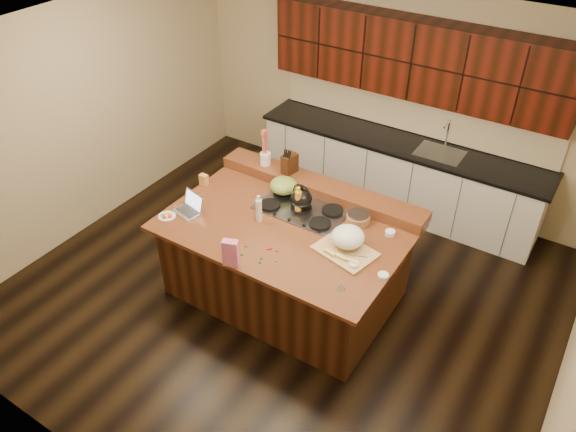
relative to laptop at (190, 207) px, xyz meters
The scene contains 31 objects.
room 1.08m from the laptop, 18.71° to the left, with size 5.52×5.02×2.72m.
island 1.13m from the laptop, 18.71° to the left, with size 2.40×1.60×0.92m.
back_ledge 1.40m from the laptop, 46.98° to the left, with size 2.40×0.30×0.12m, color black.
cooktop 1.14m from the laptop, 33.13° to the left, with size 0.92×0.52×0.05m.
back_counter 2.84m from the laptop, 63.78° to the left, with size 3.70×0.66×2.40m.
kettle 1.14m from the laptop, 33.13° to the left, with size 0.22×0.22×0.20m, color black.
green_bowl 1.00m from the laptop, 48.99° to the left, with size 0.30×0.30×0.16m, color olive.
laptop is the anchor object (origin of this frame).
oil_bottle 1.11m from the laptop, 29.98° to the left, with size 0.07×0.07×0.27m, color #C27D22.
vinegar_bottle 0.74m from the laptop, 19.20° to the left, with size 0.06×0.06×0.25m, color silver.
wooden_tray 1.67m from the laptop, 11.35° to the left, with size 0.62×0.51×0.22m.
ramekin_a 2.11m from the laptop, ahead, with size 0.10×0.10×0.04m, color white.
ramekin_b 1.82m from the laptop, ahead, with size 0.10×0.10×0.04m, color white.
ramekin_c 2.04m from the laptop, 21.29° to the left, with size 0.10×0.10×0.04m, color white.
strainer_bowl 1.72m from the laptop, 26.00° to the left, with size 0.24×0.24×0.09m, color #996B3F.
kitchen_timer 1.87m from the laptop, ahead, with size 0.08×0.08×0.07m, color silver.
pink_bag 0.97m from the laptop, 26.86° to the right, with size 0.14×0.08×0.27m, color pink.
candy_plate 0.25m from the laptop, 122.74° to the right, with size 0.18×0.18×0.01m, color white.
package_box 0.50m from the laptop, 113.00° to the left, with size 0.09×0.06×0.13m, color #CE9148.
utensil_crock 1.06m from the laptop, 76.85° to the left, with size 0.12×0.12×0.14m, color white.
knife_block 1.18m from the laptop, 61.31° to the left, with size 0.11×0.18×0.22m, color black.
gumdrop_0 1.05m from the laptop, ahead, with size 0.02×0.02×0.02m, color red.
gumdrop_1 0.85m from the laptop, 11.25° to the right, with size 0.02×0.02×0.02m, color #198C26.
gumdrop_2 0.84m from the laptop, 20.27° to the right, with size 0.02×0.02×0.02m, color red.
gumdrop_3 0.91m from the laptop, 18.01° to the right, with size 0.02×0.02×0.02m, color #198C26.
gumdrop_4 0.72m from the laptop, 12.51° to the right, with size 0.02×0.02×0.02m, color red.
gumdrop_5 1.20m from the laptop, ahead, with size 0.02×0.02×0.02m, color #198C26.
gumdrop_6 1.03m from the laptop, ahead, with size 0.02×0.02×0.02m, color red.
gumdrop_7 1.11m from the laptop, 14.96° to the right, with size 0.02×0.02×0.02m, color #198C26.
gumdrop_8 1.11m from the laptop, ahead, with size 0.02×0.02×0.02m, color red.
gumdrop_9 1.07m from the laptop, 12.26° to the right, with size 0.02×0.02×0.02m, color #198C26.
Camera 1 is at (2.42, -3.73, 4.30)m, focal length 35.00 mm.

